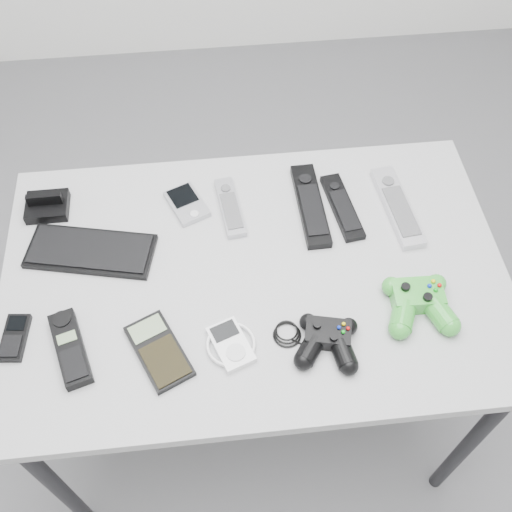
{
  "coord_description": "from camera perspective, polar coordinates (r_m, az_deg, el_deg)",
  "views": [
    {
      "loc": [
        -0.15,
        -0.82,
        1.83
      ],
      "look_at": [
        -0.07,
        -0.07,
        0.76
      ],
      "focal_mm": 42.0,
      "sensor_mm": 36.0,
      "label": 1
    }
  ],
  "objects": [
    {
      "name": "dock_bracket",
      "position": [
        1.48,
        -19.39,
        4.82
      ],
      "size": [
        0.1,
        0.09,
        0.05
      ],
      "primitive_type": "cube",
      "rotation": [
        0.0,
        0.0,
        0.0
      ],
      "color": "black",
      "rests_on": "desk"
    },
    {
      "name": "mobile_phone",
      "position": [
        1.31,
        -22.01,
        -7.2
      ],
      "size": [
        0.06,
        0.11,
        0.02
      ],
      "primitive_type": "cube",
      "rotation": [
        0.0,
        0.0,
        -0.1
      ],
      "color": "black",
      "rests_on": "desk"
    },
    {
      "name": "controller_green",
      "position": [
        1.29,
        15.25,
        -4.16
      ],
      "size": [
        0.15,
        0.16,
        0.05
      ],
      "primitive_type": null,
      "rotation": [
        0.0,
        0.0,
        -0.03
      ],
      "color": "#278123",
      "rests_on": "desk"
    },
    {
      "name": "controller_black",
      "position": [
        1.21,
        6.83,
        -7.87
      ],
      "size": [
        0.24,
        0.18,
        0.04
      ],
      "primitive_type": null,
      "rotation": [
        0.0,
        0.0,
        -0.23
      ],
      "color": "black",
      "rests_on": "desk"
    },
    {
      "name": "pda",
      "position": [
        1.43,
        -6.6,
        4.98
      ],
      "size": [
        0.11,
        0.13,
        0.02
      ],
      "primitive_type": "cube",
      "rotation": [
        0.0,
        0.0,
        0.41
      ],
      "color": "#A2A3A9",
      "rests_on": "desk"
    },
    {
      "name": "remote_silver_b",
      "position": [
        1.45,
        13.31,
        4.64
      ],
      "size": [
        0.08,
        0.24,
        0.02
      ],
      "primitive_type": "cube",
      "rotation": [
        0.0,
        0.0,
        0.1
      ],
      "color": "#B9B8BF",
      "rests_on": "desk"
    },
    {
      "name": "desk",
      "position": [
        1.36,
        -0.11,
        -3.06
      ],
      "size": [
        1.1,
        0.71,
        0.74
      ],
      "color": "#A1A1A4",
      "rests_on": "floor"
    },
    {
      "name": "remote_black_b",
      "position": [
        1.43,
        8.21,
        4.69
      ],
      "size": [
        0.07,
        0.2,
        0.02
      ],
      "primitive_type": "cube",
      "rotation": [
        0.0,
        0.0,
        0.14
      ],
      "color": "black",
      "rests_on": "desk"
    },
    {
      "name": "cordless_handset",
      "position": [
        1.26,
        -17.28,
        -8.38
      ],
      "size": [
        0.1,
        0.18,
        0.03
      ],
      "primitive_type": "cube",
      "rotation": [
        0.0,
        0.0,
        0.3
      ],
      "color": "black",
      "rests_on": "desk"
    },
    {
      "name": "remote_black_a",
      "position": [
        1.42,
        5.21,
        4.9
      ],
      "size": [
        0.06,
        0.25,
        0.02
      ],
      "primitive_type": "cube",
      "rotation": [
        0.0,
        0.0,
        0.02
      ],
      "color": "black",
      "rests_on": "desk"
    },
    {
      "name": "pda_keyboard",
      "position": [
        1.38,
        -15.47,
        0.49
      ],
      "size": [
        0.3,
        0.18,
        0.02
      ],
      "primitive_type": "cube",
      "rotation": [
        0.0,
        0.0,
        -0.22
      ],
      "color": "black",
      "rests_on": "desk"
    },
    {
      "name": "remote_silver_a",
      "position": [
        1.41,
        -2.49,
        4.7
      ],
      "size": [
        0.06,
        0.18,
        0.02
      ],
      "primitive_type": "cube",
      "rotation": [
        0.0,
        0.0,
        0.12
      ],
      "color": "#A2A3A9",
      "rests_on": "desk"
    },
    {
      "name": "mp3_player",
      "position": [
        1.21,
        -2.41,
        -8.4
      ],
      "size": [
        0.13,
        0.14,
        0.02
      ],
      "primitive_type": "cube",
      "rotation": [
        0.0,
        0.0,
        0.36
      ],
      "color": "white",
      "rests_on": "desk"
    },
    {
      "name": "floor",
      "position": [
        2.01,
        1.89,
        -10.81
      ],
      "size": [
        3.5,
        3.5,
        0.0
      ],
      "primitive_type": "plane",
      "color": "slate",
      "rests_on": "ground"
    },
    {
      "name": "calculator",
      "position": [
        1.22,
        -9.23,
        -8.9
      ],
      "size": [
        0.14,
        0.18,
        0.02
      ],
      "primitive_type": "cube",
      "rotation": [
        0.0,
        0.0,
        0.43
      ],
      "color": "black",
      "rests_on": "desk"
    }
  ]
}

